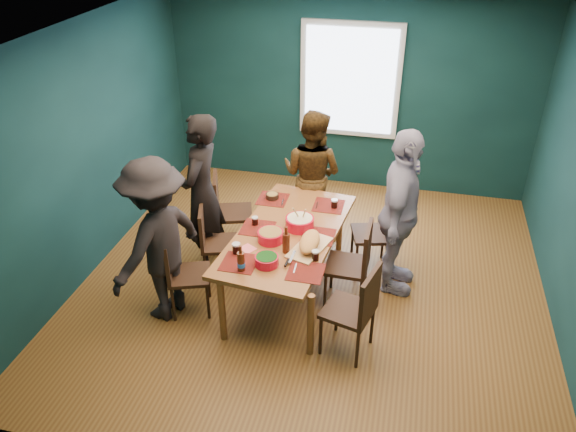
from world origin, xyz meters
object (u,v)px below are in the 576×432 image
(person_near_left, at_px, (157,241))
(bowl_herbs, at_px, (267,260))
(chair_left_far, at_px, (226,206))
(chair_left_mid, at_px, (212,237))
(chair_right_near, at_px, (358,306))
(bowl_salad, at_px, (271,236))
(cutting_board, at_px, (309,243))
(chair_right_mid, at_px, (356,259))
(dining_table, at_px, (288,238))
(person_far_left, at_px, (202,193))
(bowl_dumpling, at_px, (300,222))
(chair_left_near, at_px, (180,268))
(person_back, at_px, (312,174))
(chair_right_far, at_px, (380,227))

(person_near_left, height_order, bowl_herbs, person_near_left)
(chair_left_far, xyz_separation_m, chair_left_mid, (0.04, -0.60, -0.05))
(chair_right_near, xyz_separation_m, person_near_left, (-1.98, 0.14, 0.31))
(bowl_salad, xyz_separation_m, cutting_board, (0.41, -0.05, 0.01))
(chair_right_mid, bearing_deg, chair_right_near, -80.27)
(chair_left_far, bearing_deg, chair_right_near, -57.54)
(chair_left_mid, bearing_deg, bowl_salad, -36.50)
(chair_left_far, bearing_deg, chair_right_mid, -41.63)
(dining_table, relative_size, person_far_left, 1.13)
(dining_table, relative_size, chair_right_near, 2.15)
(bowl_dumpling, distance_m, cutting_board, 0.40)
(person_far_left, xyz_separation_m, bowl_dumpling, (1.14, -0.19, -0.10))
(chair_left_far, distance_m, chair_left_near, 1.24)
(chair_left_near, relative_size, chair_right_near, 0.94)
(chair_left_far, height_order, person_near_left, person_near_left)
(bowl_herbs, bearing_deg, bowl_salad, 99.61)
(bowl_salad, bearing_deg, bowl_dumpling, 52.34)
(chair_left_mid, bearing_deg, bowl_herbs, -56.84)
(chair_left_mid, relative_size, chair_left_near, 0.97)
(dining_table, xyz_separation_m, bowl_salad, (-0.13, -0.19, 0.13))
(bowl_dumpling, bearing_deg, chair_left_mid, -177.18)
(chair_left_mid, height_order, bowl_salad, chair_left_mid)
(chair_left_mid, xyz_separation_m, bowl_salad, (0.74, -0.26, 0.29))
(dining_table, bearing_deg, bowl_herbs, -89.29)
(chair_left_far, distance_m, chair_right_near, 2.26)
(chair_left_near, distance_m, person_back, 2.08)
(bowl_salad, distance_m, bowl_herbs, 0.41)
(person_back, bearing_deg, cutting_board, 117.18)
(dining_table, relative_size, person_back, 1.27)
(chair_left_far, xyz_separation_m, bowl_salad, (0.78, -0.86, 0.24))
(person_near_left, height_order, cutting_board, person_near_left)
(chair_right_far, distance_m, bowl_salad, 1.36)
(chair_left_far, distance_m, chair_right_far, 1.82)
(chair_left_near, relative_size, chair_right_far, 0.96)
(chair_left_far, relative_size, cutting_board, 1.40)
(chair_left_near, relative_size, bowl_salad, 3.39)
(chair_right_far, distance_m, cutting_board, 1.12)
(chair_left_near, distance_m, chair_right_mid, 1.78)
(chair_right_near, height_order, bowl_dumpling, bowl_dumpling)
(dining_table, distance_m, chair_left_mid, 0.88)
(dining_table, distance_m, chair_right_far, 1.12)
(bowl_dumpling, bearing_deg, chair_left_near, -147.77)
(bowl_herbs, bearing_deg, dining_table, 84.31)
(dining_table, xyz_separation_m, chair_left_mid, (-0.87, 0.06, -0.16))
(chair_right_far, distance_m, chair_right_mid, 0.72)
(chair_right_far, bearing_deg, bowl_dumpling, -161.75)
(chair_right_far, xyz_separation_m, person_near_left, (-2.05, -1.28, 0.32))
(bowl_salad, bearing_deg, chair_right_near, -31.14)
(person_near_left, bearing_deg, chair_right_mid, 127.56)
(chair_left_far, height_order, bowl_dumpling, bowl_dumpling)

